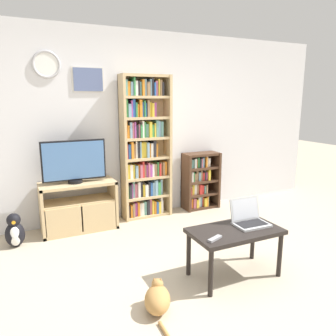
# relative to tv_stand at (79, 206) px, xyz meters

# --- Properties ---
(ground_plane) EXTENTS (18.00, 18.00, 0.00)m
(ground_plane) POSITION_rel_tv_stand_xyz_m (0.90, -1.88, -0.32)
(ground_plane) COLOR #BCAD93
(wall_back) EXTENTS (6.31, 0.09, 2.60)m
(wall_back) POSITION_rel_tv_stand_xyz_m (0.89, 0.28, 0.99)
(wall_back) COLOR silver
(wall_back) RESTS_ON ground_plane
(tv_stand) EXTENTS (0.94, 0.42, 0.64)m
(tv_stand) POSITION_rel_tv_stand_xyz_m (0.00, 0.00, 0.00)
(tv_stand) COLOR tan
(tv_stand) RESTS_ON ground_plane
(television) EXTENTS (0.78, 0.18, 0.54)m
(television) POSITION_rel_tv_stand_xyz_m (-0.03, -0.00, 0.59)
(television) COLOR black
(television) RESTS_ON tv_stand
(bookshelf_tall) EXTENTS (0.70, 0.25, 2.00)m
(bookshelf_tall) POSITION_rel_tv_stand_xyz_m (0.96, 0.12, 0.66)
(bookshelf_tall) COLOR tan
(bookshelf_tall) RESTS_ON ground_plane
(bookshelf_short) EXTENTS (0.56, 0.28, 0.87)m
(bookshelf_short) POSITION_rel_tv_stand_xyz_m (1.85, 0.11, 0.11)
(bookshelf_short) COLOR #472D1E
(bookshelf_short) RESTS_ON ground_plane
(coffee_table) EXTENTS (0.86, 0.48, 0.48)m
(coffee_table) POSITION_rel_tv_stand_xyz_m (1.14, -1.78, 0.10)
(coffee_table) COLOR black
(coffee_table) RESTS_ON ground_plane
(laptop) EXTENTS (0.34, 0.28, 0.25)m
(laptop) POSITION_rel_tv_stand_xyz_m (1.34, -1.73, 0.22)
(laptop) COLOR #B7BABC
(laptop) RESTS_ON coffee_table
(remote_near_laptop) EXTENTS (0.16, 0.10, 0.02)m
(remote_near_laptop) POSITION_rel_tv_stand_xyz_m (0.83, -1.90, 0.17)
(remote_near_laptop) COLOR #99999E
(remote_near_laptop) RESTS_ON coffee_table
(cat) EXTENTS (0.32, 0.58, 0.25)m
(cat) POSITION_rel_tv_stand_xyz_m (0.26, -1.96, -0.22)
(cat) COLOR #B78447
(cat) RESTS_ON ground_plane
(penguin_figurine) EXTENTS (0.22, 0.19, 0.40)m
(penguin_figurine) POSITION_rel_tv_stand_xyz_m (-0.77, -0.19, -0.14)
(penguin_figurine) COLOR black
(penguin_figurine) RESTS_ON ground_plane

